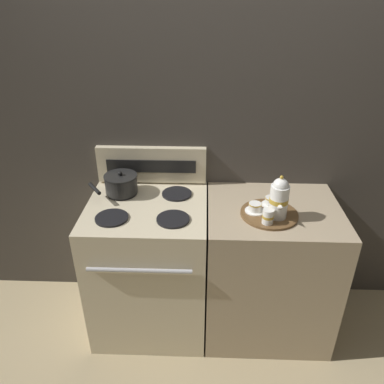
% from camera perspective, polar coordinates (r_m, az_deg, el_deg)
% --- Properties ---
extents(ground_plane, '(6.00, 6.00, 0.00)m').
position_cam_1_polar(ground_plane, '(2.78, 2.68, -18.59)').
color(ground_plane, tan).
extents(wall_back, '(6.00, 0.05, 2.20)m').
position_cam_1_polar(wall_back, '(2.43, 3.23, 5.77)').
color(wall_back, '#423D38').
rests_on(wall_back, ground).
extents(stove, '(0.72, 0.67, 0.92)m').
position_cam_1_polar(stove, '(2.49, -6.38, -11.11)').
color(stove, beige).
rests_on(stove, ground).
extents(control_panel, '(0.70, 0.05, 0.24)m').
position_cam_1_polar(control_panel, '(2.43, -6.18, 4.16)').
color(control_panel, beige).
rests_on(control_panel, stove).
extents(side_counter, '(0.78, 0.65, 0.91)m').
position_cam_1_polar(side_counter, '(2.50, 11.42, -11.41)').
color(side_counter, tan).
rests_on(side_counter, ground).
extents(saucepan, '(0.29, 0.27, 0.14)m').
position_cam_1_polar(saucepan, '(2.35, -10.80, 1.25)').
color(saucepan, black).
rests_on(saucepan, stove).
extents(serving_tray, '(0.33, 0.33, 0.01)m').
position_cam_1_polar(serving_tray, '(2.17, 11.67, -3.29)').
color(serving_tray, brown).
rests_on(serving_tray, side_counter).
extents(teapot, '(0.11, 0.17, 0.25)m').
position_cam_1_polar(teapot, '(2.08, 13.13, -0.90)').
color(teapot, white).
rests_on(teapot, serving_tray).
extents(teacup_left, '(0.11, 0.11, 0.05)m').
position_cam_1_polar(teacup_left, '(2.15, 9.55, -2.33)').
color(teacup_left, white).
rests_on(teacup_left, serving_tray).
extents(teacup_right, '(0.11, 0.11, 0.05)m').
position_cam_1_polar(teacup_right, '(2.23, 11.95, -1.39)').
color(teacup_right, white).
rests_on(teacup_right, serving_tray).
extents(creamer_jug, '(0.06, 0.06, 0.08)m').
position_cam_1_polar(creamer_jug, '(2.05, 11.50, -3.65)').
color(creamer_jug, white).
rests_on(creamer_jug, serving_tray).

